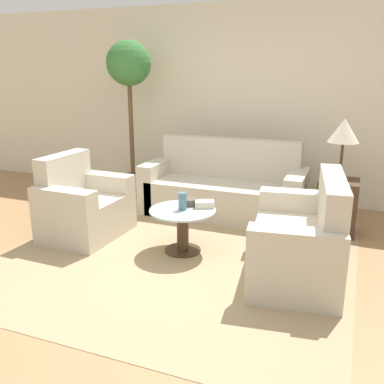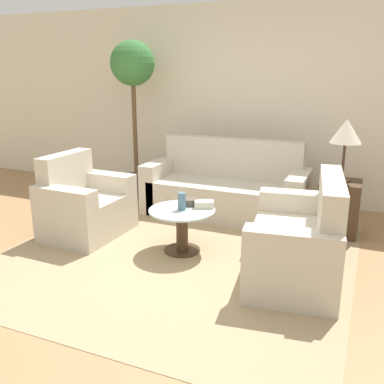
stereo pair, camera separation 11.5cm
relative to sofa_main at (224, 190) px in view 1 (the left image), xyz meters
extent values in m
plane|color=#9E754C|center=(-0.01, -1.85, -0.30)|extent=(14.00, 14.00, 0.00)
cube|color=beige|center=(-0.01, 0.84, 1.00)|extent=(10.00, 0.06, 2.60)
cube|color=tan|center=(-0.03, -1.27, -0.29)|extent=(3.27, 3.38, 0.01)
cube|color=beige|center=(0.00, -0.08, -0.09)|extent=(1.78, 0.77, 0.42)
cube|color=beige|center=(0.00, 0.21, 0.16)|extent=(1.78, 0.18, 0.92)
cube|color=beige|center=(-0.89, -0.08, 0.01)|extent=(0.20, 0.77, 0.62)
cube|color=beige|center=(0.89, -0.08, 0.01)|extent=(0.20, 0.77, 0.62)
cube|color=beige|center=(-1.16, -1.26, -0.09)|extent=(0.73, 0.73, 0.42)
cube|color=beige|center=(-1.43, -1.25, 0.14)|extent=(0.20, 0.71, 0.88)
cube|color=beige|center=(-1.17, -1.62, 0.01)|extent=(0.71, 0.22, 0.62)
cube|color=beige|center=(-1.15, -0.91, 0.01)|extent=(0.71, 0.22, 0.62)
cube|color=beige|center=(1.07, -1.36, -0.09)|extent=(0.86, 1.16, 0.42)
cube|color=beige|center=(1.35, -1.33, 0.15)|extent=(0.32, 1.08, 0.90)
cube|color=beige|center=(1.00, -0.83, 0.01)|extent=(0.75, 0.30, 0.62)
cube|color=beige|center=(1.15, -1.89, 0.01)|extent=(0.75, 0.30, 0.62)
cylinder|color=#422D1E|center=(-0.03, -1.27, -0.29)|extent=(0.36, 0.36, 0.02)
cylinder|color=#422D1E|center=(-0.03, -1.27, -0.09)|extent=(0.12, 0.12, 0.42)
cylinder|color=#B2C6C6|center=(-0.03, -1.27, 0.13)|extent=(0.65, 0.65, 0.02)
cube|color=#422D1E|center=(1.34, -0.16, 0.00)|extent=(0.42, 0.42, 0.60)
cylinder|color=#422D1E|center=(1.34, -0.16, 0.31)|extent=(0.18, 0.18, 0.02)
cylinder|color=#422D1E|center=(1.34, -0.16, 0.52)|extent=(0.03, 0.03, 0.39)
cone|color=beige|center=(1.34, -0.16, 0.84)|extent=(0.32, 0.32, 0.25)
cylinder|color=#3D3833|center=(-1.43, 0.25, -0.15)|extent=(0.37, 0.37, 0.31)
cylinder|color=brown|center=(-1.43, 0.25, 0.69)|extent=(0.06, 0.06, 1.36)
sphere|color=#387538|center=(-1.43, 0.25, 1.53)|extent=(0.59, 0.59, 0.59)
cylinder|color=slate|center=(-0.03, -1.28, 0.23)|extent=(0.08, 0.08, 0.17)
cylinder|color=brown|center=(-0.02, -1.11, 0.17)|extent=(0.16, 0.16, 0.07)
cube|color=beige|center=(0.14, -1.13, 0.17)|extent=(0.22, 0.18, 0.07)
camera|label=1|loc=(1.50, -4.91, 1.46)|focal=40.00mm
camera|label=2|loc=(1.61, -4.87, 1.46)|focal=40.00mm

